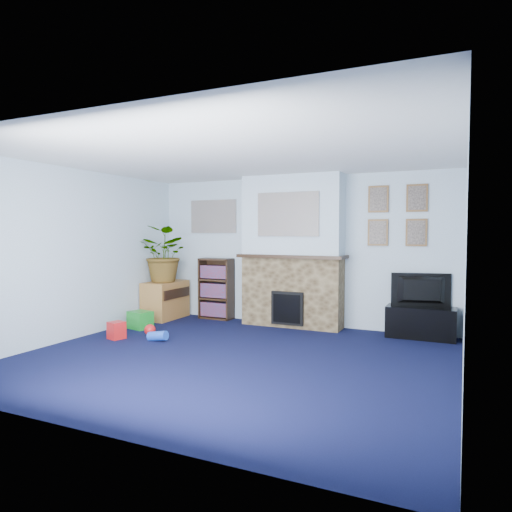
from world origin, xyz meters
The scene contains 26 objects.
floor centered at (0.00, 0.00, 0.00)m, with size 5.00×4.50×0.01m, color black.
ceiling centered at (0.00, 0.00, 2.40)m, with size 5.00×4.50×0.01m, color white.
wall_back centered at (0.00, 2.25, 1.20)m, with size 5.00×0.04×2.40m, color silver.
wall_front centered at (0.00, -2.25, 1.20)m, with size 5.00×0.04×2.40m, color silver.
wall_left centered at (-2.50, 0.00, 1.20)m, with size 0.04×4.50×2.40m, color silver.
wall_right centered at (2.50, 0.00, 1.20)m, with size 0.04×4.50×2.40m, color silver.
chimney_breast centered at (0.00, 2.05, 1.18)m, with size 1.72×0.50×2.40m.
collage_main centered at (0.00, 1.84, 1.78)m, with size 1.00×0.03×0.68m, color gray.
collage_left centered at (-1.55, 2.23, 1.78)m, with size 0.90×0.03×0.58m, color gray.
portrait_tl centered at (1.30, 2.23, 2.00)m, with size 0.30×0.03×0.40m, color brown.
portrait_tr centered at (1.85, 2.23, 2.00)m, with size 0.30×0.03×0.40m, color brown.
portrait_bl centered at (1.30, 2.23, 1.50)m, with size 0.30×0.03×0.40m, color brown.
portrait_br centered at (1.85, 2.23, 1.50)m, with size 0.30×0.03×0.40m, color brown.
tv_stand centered at (1.95, 2.03, 0.23)m, with size 0.94×0.40×0.45m, color black.
television centered at (1.95, 2.05, 0.68)m, with size 0.82×0.11×0.47m, color black.
bookshelf centered at (-1.42, 2.11, 0.50)m, with size 0.58×0.28×1.05m.
sideboard centered at (-2.24, 1.75, 0.35)m, with size 0.46×0.83×0.65m, color #AA7336.
potted_plant centered at (-2.19, 1.70, 1.13)m, with size 0.87×0.75×0.96m, color #26661E.
mantel_clock centered at (-0.09, 2.00, 1.22)m, with size 0.10×0.06×0.14m, color gold.
mantel_candle centered at (0.31, 2.00, 1.23)m, with size 0.05×0.05×0.17m, color #B2BFC6.
mantel_teddy centered at (-0.61, 2.00, 1.22)m, with size 0.14×0.14×0.14m, color gray.
mantel_can centered at (0.71, 2.00, 1.21)m, with size 0.05×0.05×0.11m, color red.
green_crate centered at (-2.09, 0.88, 0.14)m, with size 0.34×0.27×0.27m, color #198C26.
toy_ball centered at (-1.65, 0.55, 0.09)m, with size 0.17×0.17×0.17m, color red.
toy_block centered at (-1.95, 0.19, 0.11)m, with size 0.20×0.20×0.24m, color red.
toy_tube centered at (-1.34, 0.32, 0.07)m, with size 0.13×0.13×0.28m, color blue.
Camera 1 is at (2.49, -4.78, 1.51)m, focal length 32.00 mm.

